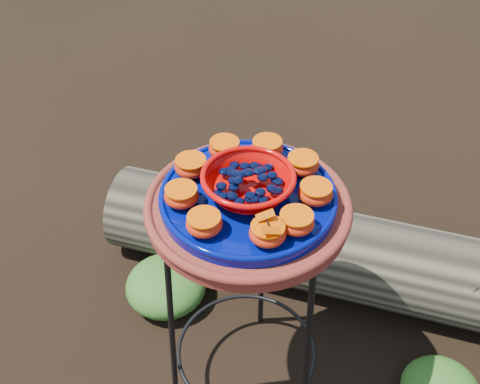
% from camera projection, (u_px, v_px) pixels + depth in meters
% --- Properties ---
extents(ground, '(60.00, 60.00, 0.00)m').
position_uv_depth(ground, '(246.00, 378.00, 1.86)').
color(ground, black).
extents(plant_stand, '(0.44, 0.44, 0.70)m').
position_uv_depth(plant_stand, '(247.00, 308.00, 1.62)').
color(plant_stand, black).
rests_on(plant_stand, ground).
extents(terracotta_saucer, '(0.46, 0.46, 0.04)m').
position_uv_depth(terracotta_saucer, '(248.00, 209.00, 1.38)').
color(terracotta_saucer, maroon).
rests_on(terracotta_saucer, plant_stand).
extents(cobalt_plate, '(0.40, 0.40, 0.03)m').
position_uv_depth(cobalt_plate, '(248.00, 198.00, 1.36)').
color(cobalt_plate, '#000B63').
rests_on(cobalt_plate, terracotta_saucer).
extents(red_bowl, '(0.20, 0.20, 0.06)m').
position_uv_depth(red_bowl, '(248.00, 185.00, 1.33)').
color(red_bowl, '#C30603').
rests_on(red_bowl, cobalt_plate).
extents(glass_gems, '(0.15, 0.15, 0.03)m').
position_uv_depth(glass_gems, '(248.00, 170.00, 1.30)').
color(glass_gems, black).
rests_on(glass_gems, red_bowl).
extents(orange_half_0, '(0.08, 0.08, 0.04)m').
position_uv_depth(orange_half_0, '(268.00, 233.00, 1.23)').
color(orange_half_0, '#AC1111').
rests_on(orange_half_0, cobalt_plate).
extents(orange_half_1, '(0.08, 0.08, 0.04)m').
position_uv_depth(orange_half_1, '(296.00, 222.00, 1.25)').
color(orange_half_1, '#AC1111').
rests_on(orange_half_1, cobalt_plate).
extents(orange_half_2, '(0.08, 0.08, 0.04)m').
position_uv_depth(orange_half_2, '(315.00, 193.00, 1.32)').
color(orange_half_2, '#AC1111').
rests_on(orange_half_2, cobalt_plate).
extents(orange_half_3, '(0.08, 0.08, 0.04)m').
position_uv_depth(orange_half_3, '(303.00, 165.00, 1.39)').
color(orange_half_3, '#AC1111').
rests_on(orange_half_3, cobalt_plate).
extents(orange_half_4, '(0.08, 0.08, 0.04)m').
position_uv_depth(orange_half_4, '(267.00, 148.00, 1.44)').
color(orange_half_4, '#AC1111').
rests_on(orange_half_4, cobalt_plate).
extents(orange_half_5, '(0.08, 0.08, 0.04)m').
position_uv_depth(orange_half_5, '(225.00, 149.00, 1.44)').
color(orange_half_5, '#AC1111').
rests_on(orange_half_5, cobalt_plate).
extents(orange_half_6, '(0.08, 0.08, 0.04)m').
position_uv_depth(orange_half_6, '(191.00, 167.00, 1.39)').
color(orange_half_6, '#AC1111').
rests_on(orange_half_6, cobalt_plate).
extents(orange_half_7, '(0.08, 0.08, 0.04)m').
position_uv_depth(orange_half_7, '(181.00, 196.00, 1.31)').
color(orange_half_7, '#AC1111').
rests_on(orange_half_7, cobalt_plate).
extents(orange_half_8, '(0.08, 0.08, 0.04)m').
position_uv_depth(orange_half_8, '(204.00, 224.00, 1.25)').
color(orange_half_8, '#AC1111').
rests_on(orange_half_8, cobalt_plate).
extents(butterfly, '(0.09, 0.08, 0.01)m').
position_uv_depth(butterfly, '(268.00, 223.00, 1.21)').
color(butterfly, '#BE4800').
rests_on(butterfly, orange_half_0).
extents(driftwood_log, '(1.61, 0.53, 0.30)m').
position_uv_depth(driftwood_log, '(334.00, 253.00, 2.05)').
color(driftwood_log, black).
rests_on(driftwood_log, ground).
extents(foliage_left, '(0.28, 0.28, 0.14)m').
position_uv_depth(foliage_left, '(166.00, 284.00, 2.04)').
color(foliage_left, '#29551C').
rests_on(foliage_left, ground).
extents(foliage_back, '(0.36, 0.36, 0.18)m').
position_uv_depth(foliage_back, '(210.00, 218.00, 2.26)').
color(foliage_back, '#29551C').
rests_on(foliage_back, ground).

